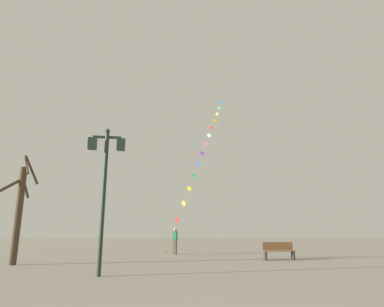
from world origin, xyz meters
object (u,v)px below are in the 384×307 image
at_px(twin_lantern_lamp_post, 105,171).
at_px(kite_train, 204,148).
at_px(kite_flyer, 175,240).
at_px(bare_tree, 19,209).
at_px(park_bench, 279,251).

bearing_deg(twin_lantern_lamp_post, kite_train, 71.20).
height_order(twin_lantern_lamp_post, kite_flyer, twin_lantern_lamp_post).
distance_m(kite_train, bare_tree, 21.94).
bearing_deg(park_bench, kite_flyer, 137.24).
distance_m(twin_lantern_lamp_post, kite_train, 23.71).
bearing_deg(bare_tree, kite_flyer, 39.14).
xyz_separation_m(kite_train, kite_flyer, (-3.93, -10.79, -9.13)).
height_order(twin_lantern_lamp_post, bare_tree, twin_lantern_lamp_post).
distance_m(twin_lantern_lamp_post, bare_tree, 6.29).
bearing_deg(kite_train, twin_lantern_lamp_post, -108.80).
relative_size(kite_train, park_bench, 11.82).
relative_size(twin_lantern_lamp_post, park_bench, 3.03).
xyz_separation_m(kite_flyer, park_bench, (4.90, -5.27, -0.45)).
height_order(kite_flyer, bare_tree, bare_tree).
height_order(kite_flyer, park_bench, kite_flyer).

